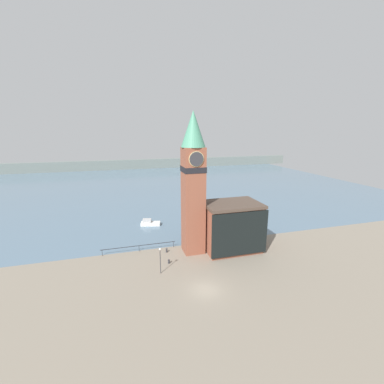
# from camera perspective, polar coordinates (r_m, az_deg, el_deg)

# --- Properties ---
(ground_plane) EXTENTS (160.00, 160.00, 0.00)m
(ground_plane) POSITION_cam_1_polar(r_m,az_deg,el_deg) (36.41, 3.16, -20.85)
(ground_plane) COLOR gray
(water) EXTENTS (160.00, 120.00, 0.00)m
(water) POSITION_cam_1_polar(r_m,az_deg,el_deg) (104.79, -10.07, 2.06)
(water) COLOR slate
(water) RESTS_ON ground_plane
(far_shoreline) EXTENTS (180.00, 3.00, 5.00)m
(far_shoreline) POSITION_cam_1_polar(r_m,az_deg,el_deg) (143.75, -11.81, 6.09)
(far_shoreline) COLOR slate
(far_shoreline) RESTS_ON water
(pier_railing) EXTENTS (12.80, 0.08, 1.09)m
(pier_railing) POSITION_cam_1_polar(r_m,az_deg,el_deg) (46.42, -11.70, -11.70)
(pier_railing) COLOR #232328
(pier_railing) RESTS_ON ground_plane
(clock_tower) EXTENTS (3.93, 3.93, 23.59)m
(clock_tower) POSITION_cam_1_polar(r_m,az_deg,el_deg) (42.03, 0.27, 2.57)
(clock_tower) COLOR brown
(clock_tower) RESTS_ON ground_plane
(pier_building) EXTENTS (9.75, 7.12, 8.48)m
(pier_building) POSITION_cam_1_polar(r_m,az_deg,el_deg) (45.59, 8.79, -7.54)
(pier_building) COLOR brown
(pier_building) RESTS_ON ground_plane
(boat_near) EXTENTS (4.48, 2.62, 1.46)m
(boat_near) POSITION_cam_1_polar(r_m,az_deg,el_deg) (58.03, -9.38, -6.80)
(boat_near) COLOR silver
(boat_near) RESTS_ON water
(mooring_bollard_near) EXTENTS (0.32, 0.32, 0.74)m
(mooring_bollard_near) POSITION_cam_1_polar(r_m,az_deg,el_deg) (42.18, -5.17, -15.05)
(mooring_bollard_near) COLOR #2D2D33
(mooring_bollard_near) RESTS_ON ground_plane
(mooring_bollard_far) EXTENTS (0.30, 0.30, 0.78)m
(mooring_bollard_far) POSITION_cam_1_polar(r_m,az_deg,el_deg) (45.62, -5.66, -12.70)
(mooring_bollard_far) COLOR #2D2D33
(mooring_bollard_far) RESTS_ON ground_plane
(lamp_post) EXTENTS (0.32, 0.32, 4.02)m
(lamp_post) POSITION_cam_1_polar(r_m,az_deg,el_deg) (38.64, -7.09, -13.91)
(lamp_post) COLOR #2D2D33
(lamp_post) RESTS_ON ground_plane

